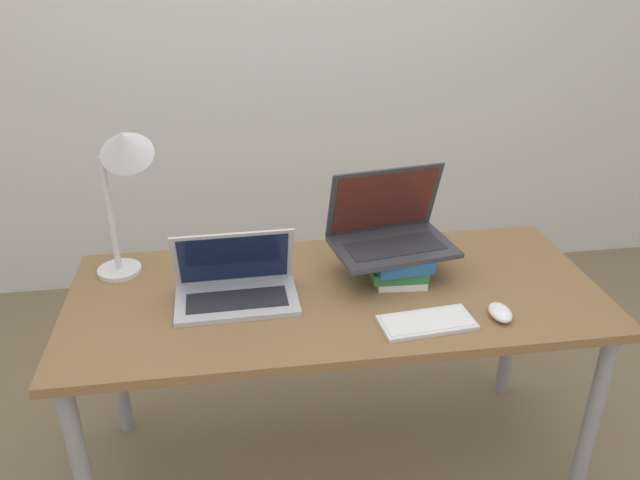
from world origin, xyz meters
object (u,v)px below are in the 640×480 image
(mouse, at_px, (500,313))
(desk_lamp, at_px, (123,161))
(laptop_on_books, at_px, (390,231))
(book_stack, at_px, (395,261))
(laptop_left, at_px, (236,286))
(wireless_keyboard, at_px, (427,322))

(mouse, height_order, desk_lamp, desk_lamp)
(laptop_on_books, xyz_separation_m, mouse, (0.26, -0.31, -0.13))
(desk_lamp, bearing_deg, laptop_on_books, -6.28)
(book_stack, distance_m, desk_lamp, 0.90)
(laptop_left, distance_m, book_stack, 0.52)
(laptop_left, xyz_separation_m, mouse, (0.75, -0.22, -0.03))
(mouse, bearing_deg, laptop_on_books, 129.29)
(mouse, bearing_deg, book_stack, 129.18)
(laptop_on_books, bearing_deg, laptop_left, -168.95)
(book_stack, relative_size, desk_lamp, 0.50)
(laptop_left, distance_m, desk_lamp, 0.50)
(laptop_on_books, xyz_separation_m, wireless_keyboard, (0.04, -0.32, -0.14))
(mouse, xyz_separation_m, desk_lamp, (-1.06, 0.40, 0.38))
(laptop_left, xyz_separation_m, desk_lamp, (-0.31, 0.19, 0.35))
(laptop_left, height_order, laptop_on_books, laptop_on_books)
(wireless_keyboard, bearing_deg, mouse, 0.94)
(laptop_left, distance_m, wireless_keyboard, 0.58)
(laptop_on_books, relative_size, desk_lamp, 0.76)
(book_stack, bearing_deg, laptop_left, -171.57)
(desk_lamp, bearing_deg, book_stack, -7.56)
(laptop_left, bearing_deg, wireless_keyboard, -22.33)
(book_stack, bearing_deg, wireless_keyboard, -86.54)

